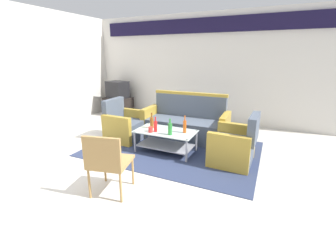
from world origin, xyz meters
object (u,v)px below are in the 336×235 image
at_px(couch, 186,124).
at_px(wicker_chair, 107,160).
at_px(armchair_right, 234,147).
at_px(cup, 151,129).
at_px(bottle_green, 170,129).
at_px(bottle_red, 156,126).
at_px(television, 118,90).
at_px(bottle_brown, 152,122).
at_px(armchair_left, 125,126).
at_px(tv_stand, 118,106).
at_px(bottle_orange, 185,126).
at_px(coffee_table, 166,138).

relative_size(couch, wicker_chair, 2.16).
height_order(armchair_right, cup, armchair_right).
xyz_separation_m(bottle_green, bottle_red, (-0.31, 0.04, -0.00)).
bearing_deg(wicker_chair, television, 111.98).
xyz_separation_m(bottle_red, television, (-2.35, 2.04, 0.24)).
xyz_separation_m(bottle_green, cup, (-0.38, -0.02, -0.06)).
height_order(bottle_brown, wicker_chair, wicker_chair).
distance_m(armchair_right, television, 4.19).
relative_size(armchair_left, tv_stand, 1.06).
height_order(bottle_brown, bottle_red, bottle_brown).
bearing_deg(cup, bottle_red, 43.45).
distance_m(bottle_green, cup, 0.38).
xyz_separation_m(bottle_red, tv_stand, (-2.35, 2.04, -0.26)).
relative_size(bottle_green, wicker_chair, 0.35).
xyz_separation_m(bottle_red, cup, (-0.07, -0.06, -0.06)).
bearing_deg(bottle_brown, couch, 64.27).
bearing_deg(bottle_brown, bottle_green, -23.28).
bearing_deg(tv_stand, armchair_right, -26.43).
relative_size(bottle_brown, bottle_red, 1.08).
bearing_deg(couch, tv_stand, -23.96).
height_order(couch, cup, couch).
bearing_deg(armchair_left, armchair_right, 86.51).
bearing_deg(tv_stand, bottle_red, -40.95).
relative_size(bottle_brown, bottle_orange, 0.95).
bearing_deg(cup, bottle_green, 3.24).
height_order(armchair_right, coffee_table, armchair_right).
relative_size(bottle_red, television, 0.41).
xyz_separation_m(bottle_orange, wicker_chair, (-0.42, -1.60, -0.04)).
distance_m(cup, television, 3.12).
distance_m(tv_stand, wicker_chair, 4.25).
bearing_deg(coffee_table, bottle_red, -142.38).
height_order(cup, wicker_chair, wicker_chair).
bearing_deg(bottle_orange, bottle_red, -161.65).
distance_m(couch, bottle_green, 1.03).
bearing_deg(armchair_left, wicker_chair, 30.10).
bearing_deg(bottle_green, couch, 94.82).
bearing_deg(television, wicker_chair, 136.72).
bearing_deg(coffee_table, armchair_left, 167.52).
height_order(couch, bottle_red, couch).
height_order(bottle_red, wicker_chair, wicker_chair).
bearing_deg(armchair_left, bottle_brown, 76.49).
bearing_deg(bottle_brown, bottle_red, -44.10).
bearing_deg(bottle_green, bottle_orange, 47.47).
xyz_separation_m(bottle_green, television, (-2.66, 2.08, 0.24)).
distance_m(bottle_brown, tv_stand, 2.89).
height_order(armchair_left, bottle_orange, armchair_left).
height_order(armchair_right, bottle_orange, armchair_right).
bearing_deg(bottle_red, couch, 76.99).
height_order(bottle_orange, tv_stand, bottle_orange).
xyz_separation_m(couch, wicker_chair, (-0.14, -2.40, 0.18)).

